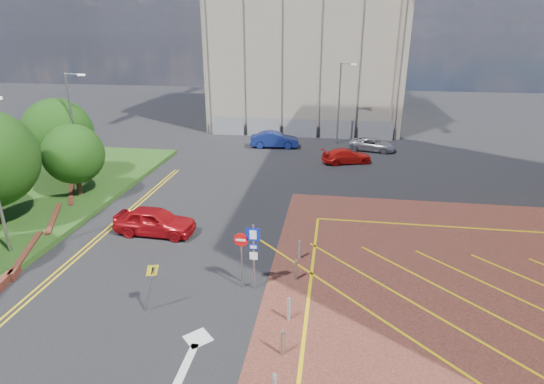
% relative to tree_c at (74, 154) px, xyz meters
% --- Properties ---
extents(ground, '(140.00, 140.00, 0.00)m').
position_rel_tree_c_xyz_m(ground, '(13.50, -10.00, -3.19)').
color(ground, black).
rests_on(ground, ground).
extents(retaining_wall, '(6.06, 20.33, 0.40)m').
position_rel_tree_c_xyz_m(retaining_wall, '(1.70, -8.00, -2.99)').
color(retaining_wall, brown).
rests_on(retaining_wall, ground).
extents(tree_c, '(4.00, 4.00, 4.90)m').
position_rel_tree_c_xyz_m(tree_c, '(0.00, 0.00, 0.00)').
color(tree_c, '#3D2B1C').
rests_on(tree_c, grass_bed).
extents(tree_d, '(5.00, 5.00, 6.08)m').
position_rel_tree_c_xyz_m(tree_d, '(-3.00, 3.00, 0.68)').
color(tree_d, '#3D2B1C').
rests_on(tree_d, grass_bed).
extents(lamp_left_far, '(1.53, 0.16, 8.00)m').
position_rel_tree_c_xyz_m(lamp_left_far, '(-0.92, 2.00, 1.47)').
color(lamp_left_far, '#9EA0A8').
rests_on(lamp_left_far, grass_bed).
extents(lamp_back, '(1.53, 0.16, 8.00)m').
position_rel_tree_c_xyz_m(lamp_back, '(17.58, 18.00, 1.17)').
color(lamp_back, '#9EA0A8').
rests_on(lamp_back, ground).
extents(sign_cluster, '(1.17, 0.12, 3.20)m').
position_rel_tree_c_xyz_m(sign_cluster, '(13.80, -9.02, -1.24)').
color(sign_cluster, '#9EA0A8').
rests_on(sign_cluster, ground).
extents(warning_sign, '(0.79, 0.43, 2.24)m').
position_rel_tree_c_xyz_m(warning_sign, '(10.17, -11.28, -1.76)').
color(warning_sign, '#9EA0A8').
rests_on(warning_sign, ground).
extents(bollard_row, '(0.14, 11.14, 0.90)m').
position_rel_tree_c_xyz_m(bollard_row, '(15.80, -11.67, -2.72)').
color(bollard_row, '#9EA0A8').
rests_on(bollard_row, forecourt).
extents(construction_building, '(21.20, 19.20, 22.00)m').
position_rel_tree_c_xyz_m(construction_building, '(13.50, 30.00, 7.81)').
color(construction_building, gray).
rests_on(construction_building, ground).
extents(construction_fence, '(21.60, 0.06, 2.00)m').
position_rel_tree_c_xyz_m(construction_fence, '(14.50, 20.00, -2.19)').
color(construction_fence, gray).
rests_on(construction_fence, ground).
extents(car_red_left, '(4.69, 2.04, 1.58)m').
position_rel_tree_c_xyz_m(car_red_left, '(7.35, -4.38, -2.40)').
color(car_red_left, '#B30F15').
rests_on(car_red_left, ground).
extents(car_blue_back, '(4.85, 2.07, 1.56)m').
position_rel_tree_c_xyz_m(car_blue_back, '(11.39, 15.48, -2.41)').
color(car_blue_back, navy).
rests_on(car_blue_back, ground).
extents(car_red_back, '(4.68, 3.07, 1.26)m').
position_rel_tree_c_xyz_m(car_red_back, '(18.39, 11.23, -2.56)').
color(car_red_back, red).
rests_on(car_red_back, ground).
extents(car_silver_back, '(4.73, 2.98, 1.22)m').
position_rel_tree_c_xyz_m(car_silver_back, '(20.90, 15.71, -2.58)').
color(car_silver_back, '#B1B2B9').
rests_on(car_silver_back, ground).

